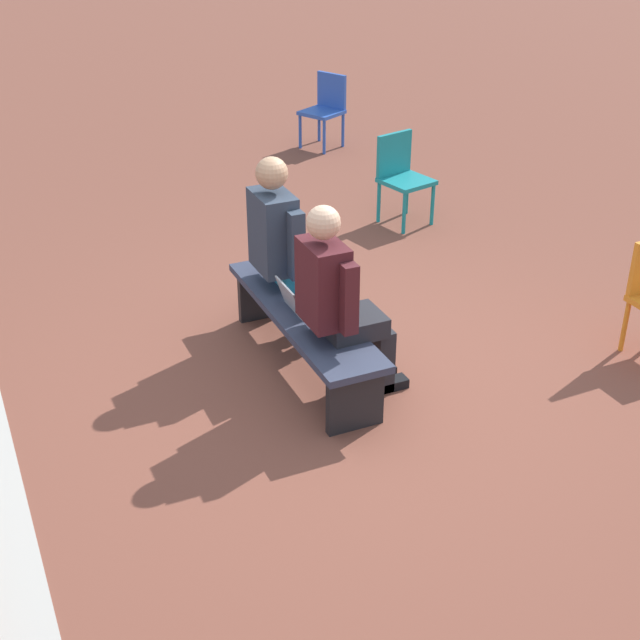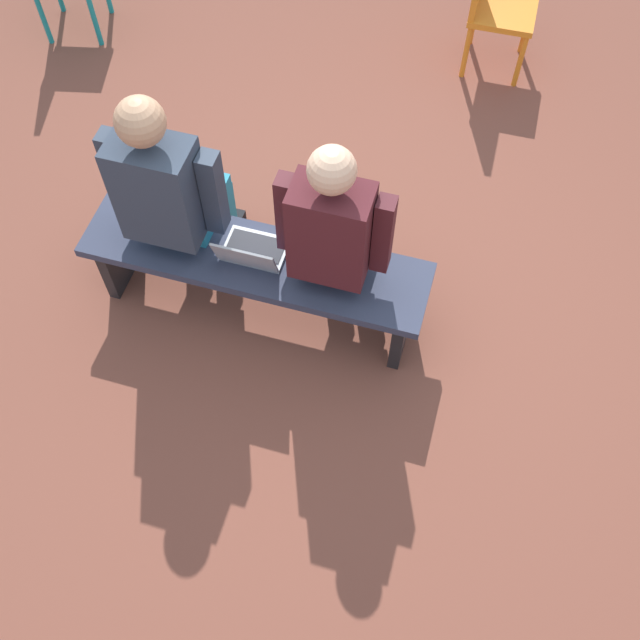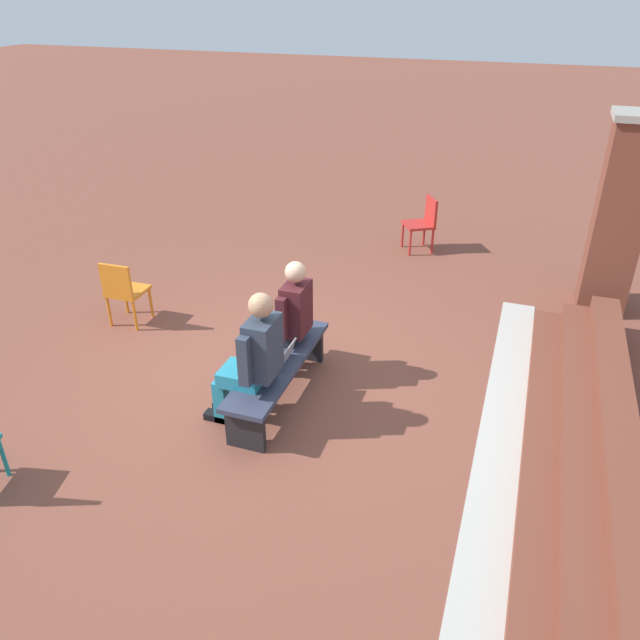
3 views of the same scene
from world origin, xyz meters
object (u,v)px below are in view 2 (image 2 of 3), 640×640
at_px(bench, 256,268).
at_px(person_student, 336,231).
at_px(person_adult, 172,190).
at_px(plastic_chair_mid_courtyard, 493,0).
at_px(laptop, 252,252).

relative_size(bench, person_student, 1.33).
bearing_deg(person_adult, plastic_chair_mid_courtyard, -118.79).
xyz_separation_m(person_student, plastic_chair_mid_courtyard, (-0.42, -2.29, -0.24)).
relative_size(person_student, plastic_chair_mid_courtyard, 1.61).
distance_m(person_adult, laptop, 0.49).
xyz_separation_m(bench, laptop, (0.01, 0.01, 0.15)).
xyz_separation_m(person_student, laptop, (0.42, 0.08, -0.22)).
bearing_deg(bench, laptop, 57.12).
bearing_deg(laptop, bench, -122.88).
distance_m(bench, laptop, 0.15).
bearing_deg(person_student, plastic_chair_mid_courtyard, -100.46).
height_order(person_student, person_adult, person_adult).
distance_m(person_student, person_adult, 0.83).
bearing_deg(person_student, person_adult, -0.19).
bearing_deg(person_adult, laptop, 168.83).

